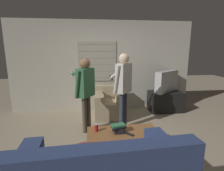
# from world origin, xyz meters

# --- Properties ---
(ground_plane) EXTENTS (16.00, 16.00, 0.00)m
(ground_plane) POSITION_xyz_m (0.00, 0.00, 0.00)
(ground_plane) COLOR gray
(wall_back) EXTENTS (5.20, 0.08, 2.55)m
(wall_back) POSITION_xyz_m (-0.00, 2.03, 1.28)
(wall_back) COLOR #BCB7A8
(wall_back) RESTS_ON ground_plane
(armchair_beige) EXTENTS (0.80, 0.83, 0.78)m
(armchair_beige) POSITION_xyz_m (0.11, 1.41, 0.33)
(armchair_beige) COLOR tan
(armchair_beige) RESTS_ON ground_plane
(coffee_table) EXTENTS (1.20, 0.55, 0.40)m
(coffee_table) POSITION_xyz_m (0.16, -0.34, 0.36)
(coffee_table) COLOR brown
(coffee_table) RESTS_ON ground_plane
(tv_stand) EXTENTS (0.92, 0.55, 0.57)m
(tv_stand) POSITION_xyz_m (1.76, 1.59, 0.28)
(tv_stand) COLOR black
(tv_stand) RESTS_ON ground_plane
(tv) EXTENTS (0.82, 0.67, 0.60)m
(tv) POSITION_xyz_m (1.76, 1.59, 0.86)
(tv) COLOR #B2B2B7
(tv) RESTS_ON tv_stand
(person_left_standing) EXTENTS (0.55, 0.74, 1.58)m
(person_left_standing) POSITION_xyz_m (-0.47, 0.58, 1.00)
(person_left_standing) COLOR #4C4233
(person_left_standing) RESTS_ON ground_plane
(person_right_standing) EXTENTS (0.46, 0.73, 1.67)m
(person_right_standing) POSITION_xyz_m (0.34, 0.63, 1.05)
(person_right_standing) COLOR #33384C
(person_right_standing) RESTS_ON ground_plane
(book_stack) EXTENTS (0.26, 0.20, 0.14)m
(book_stack) POSITION_xyz_m (0.09, -0.34, 0.47)
(book_stack) COLOR black
(book_stack) RESTS_ON coffee_table
(soda_can) EXTENTS (0.07, 0.07, 0.13)m
(soda_can) POSITION_xyz_m (-0.28, -0.26, 0.46)
(soda_can) COLOR red
(soda_can) RESTS_ON coffee_table
(spare_remote) EXTENTS (0.12, 0.12, 0.02)m
(spare_remote) POSITION_xyz_m (0.26, -0.46, 0.41)
(spare_remote) COLOR black
(spare_remote) RESTS_ON coffee_table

